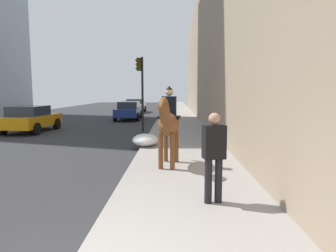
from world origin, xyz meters
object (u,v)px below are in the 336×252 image
Objects in this scene: pedestrian_greeting at (214,152)px; car_far_lane at (129,110)px; mounted_horse_near at (169,123)px; car_near_lane at (31,119)px; car_mid_lane at (135,105)px; traffic_light_near_curb at (141,82)px.

pedestrian_greeting is 18.64m from car_far_lane.
car_near_lane is at bearing -128.37° from mounted_horse_near.
car_far_lane is at bearing 2.00° from pedestrian_greeting.
car_mid_lane is 15.71m from traffic_light_near_curb.
car_near_lane is 0.94× the size of car_far_lane.
mounted_horse_near is 0.56× the size of car_mid_lane.
traffic_light_near_curb is (-15.41, -2.32, 1.98)m from car_mid_lane.
car_near_lane is 16.26m from car_mid_lane.
mounted_horse_near is 0.53× the size of car_far_lane.
traffic_light_near_curb is at bearing 8.37° from car_mid_lane.
car_far_lane is at bearing -28.04° from car_near_lane.
pedestrian_greeting is 26.97m from car_mid_lane.
pedestrian_greeting is 0.42× the size of car_near_lane.
car_near_lane is at bearing -13.41° from car_mid_lane.
car_mid_lane is (23.72, 3.99, -0.60)m from mounted_horse_near.
pedestrian_greeting is 0.40× the size of car_far_lane.
mounted_horse_near is 1.32× the size of pedestrian_greeting.
car_far_lane is at bearing -160.15° from mounted_horse_near.
traffic_light_near_curb is at bearing -161.32° from mounted_horse_near.
car_mid_lane is (26.52, 4.88, -0.34)m from pedestrian_greeting.
traffic_light_near_curb reaches higher than mounted_horse_near.
traffic_light_near_curb reaches higher than car_mid_lane.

